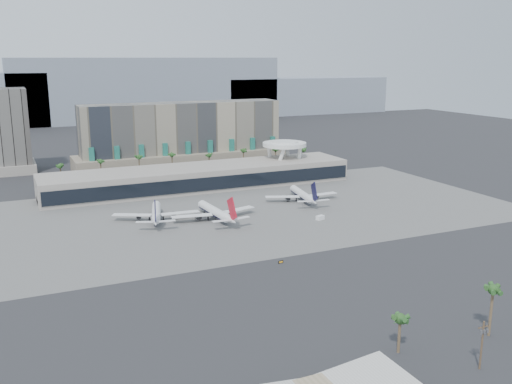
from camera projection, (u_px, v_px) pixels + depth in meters
name	position (u px, v px, depth m)	size (l,w,h in m)	color
ground	(293.00, 246.00, 217.98)	(900.00, 900.00, 0.00)	#232326
apron_pad	(238.00, 211.00, 266.79)	(260.00, 130.00, 0.06)	#5B5B59
mountain_ridge	(120.00, 94.00, 639.39)	(680.00, 60.00, 70.00)	gray
hotel	(183.00, 141.00, 372.91)	(140.00, 30.00, 42.00)	#9E937B
office_tower	(7.00, 136.00, 352.33)	(30.00, 30.00, 52.00)	black
terminal	(200.00, 176.00, 313.98)	(170.00, 32.50, 14.50)	#A89F94
saucer_structure	(284.00, 147.00, 338.63)	(26.00, 26.00, 21.89)	white
palm_row	(192.00, 158.00, 347.06)	(157.80, 2.80, 13.10)	brown
utility_pole	(482.00, 341.00, 130.25)	(3.20, 0.85, 12.00)	#4C3826
airliner_left	(156.00, 213.00, 251.21)	(37.35, 38.75, 13.66)	white
airliner_centre	(215.00, 212.00, 252.54)	(39.91, 41.17, 14.21)	white
airliner_right	(303.00, 195.00, 284.94)	(37.34, 38.73, 13.45)	white
service_vehicle_a	(202.00, 217.00, 253.55)	(4.78, 2.33, 2.33)	silver
service_vehicle_b	(320.00, 218.00, 252.95)	(3.73, 2.13, 1.92)	white
taxiway_sign	(281.00, 262.00, 199.71)	(2.08, 0.68, 0.94)	black
near_palm_a	(400.00, 324.00, 137.65)	(6.00, 6.00, 10.33)	brown
near_palm_b	(493.00, 295.00, 145.19)	(6.00, 6.00, 14.21)	brown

